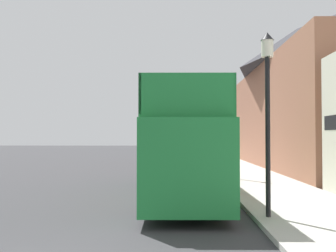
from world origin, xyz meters
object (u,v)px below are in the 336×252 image
(parked_car_ahead_of_bus, at_px, (193,162))
(lamp_post_second, at_px, (225,110))
(tour_bus, at_px, (182,150))
(lamp_post_nearest, at_px, (267,90))

(parked_car_ahead_of_bus, relative_size, lamp_post_second, 0.82)
(tour_bus, relative_size, lamp_post_second, 2.12)
(lamp_post_nearest, distance_m, lamp_post_second, 9.92)
(parked_car_ahead_of_bus, bearing_deg, lamp_post_nearest, -85.57)
(tour_bus, relative_size, parked_car_ahead_of_bus, 2.58)
(tour_bus, bearing_deg, lamp_post_nearest, -63.76)
(parked_car_ahead_of_bus, height_order, lamp_post_nearest, lamp_post_nearest)
(parked_car_ahead_of_bus, xyz_separation_m, lamp_post_second, (1.53, -3.44, 2.93))
(lamp_post_second, bearing_deg, lamp_post_nearest, -90.22)
(tour_bus, height_order, parked_car_ahead_of_bus, tour_bus)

